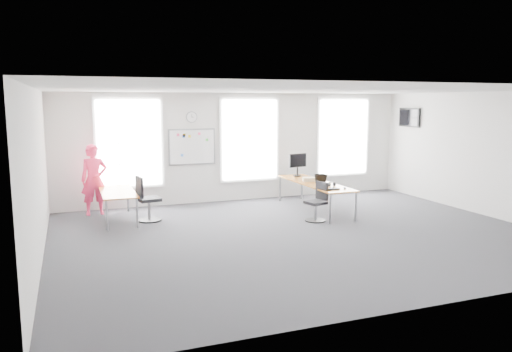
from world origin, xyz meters
name	(u,v)px	position (x,y,z in m)	size (l,w,h in m)	color
floor	(301,234)	(0.00, 0.00, 0.00)	(10.00, 10.00, 0.00)	#252529
ceiling	(303,90)	(0.00, 0.00, 3.00)	(10.00, 10.00, 0.00)	silver
wall_back	(239,147)	(0.00, 4.00, 1.50)	(10.00, 10.00, 0.00)	silver
wall_front	(435,198)	(0.00, -4.00, 1.50)	(10.00, 10.00, 0.00)	silver
wall_left	(37,176)	(-5.00, 0.00, 1.50)	(10.00, 10.00, 0.00)	silver
wall_right	(489,154)	(5.00, 0.00, 1.50)	(10.00, 10.00, 0.00)	silver
window_left	(129,143)	(-3.00, 3.97, 1.70)	(1.60, 0.06, 2.20)	white
window_mid	(250,140)	(0.30, 3.97, 1.70)	(1.60, 0.06, 2.20)	white
window_right	(343,137)	(3.30, 3.97, 1.70)	(1.60, 0.06, 2.20)	white
desk_right	(315,184)	(1.36, 2.01, 0.68)	(0.79, 2.97, 0.72)	#B66315
desk_left	(118,194)	(-3.46, 2.65, 0.64)	(0.76, 1.90, 0.70)	#B66315
chair_right	(317,204)	(0.89, 0.96, 0.40)	(0.50, 0.50, 0.91)	black
chair_left	(146,201)	(-2.84, 2.34, 0.46)	(0.56, 0.56, 1.06)	black
person	(94,180)	(-3.93, 3.48, 0.87)	(0.63, 0.42, 1.74)	#E82D58
whiteboard	(192,147)	(-1.35, 3.97, 1.55)	(1.20, 0.03, 0.90)	white
wall_clock	(192,117)	(-1.35, 3.97, 2.35)	(0.30, 0.30, 0.04)	gray
tv	(409,117)	(4.95, 3.00, 2.30)	(0.06, 0.90, 0.55)	black
keyboard	(331,189)	(1.21, 0.91, 0.73)	(0.42, 0.15, 0.02)	black
mouse	(345,188)	(1.58, 0.91, 0.74)	(0.06, 0.10, 0.04)	black
lens_cap	(333,187)	(1.41, 1.16, 0.73)	(0.07, 0.07, 0.01)	black
headphones	(332,184)	(1.48, 1.35, 0.77)	(0.17, 0.09, 0.10)	black
laptop_sleeve	(321,179)	(1.40, 1.78, 0.85)	(0.31, 0.21, 0.25)	black
paper_stack	(309,179)	(1.29, 2.21, 0.77)	(0.30, 0.22, 0.10)	beige
monitor	(298,163)	(1.41, 3.14, 1.10)	(0.56, 0.23, 0.62)	black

